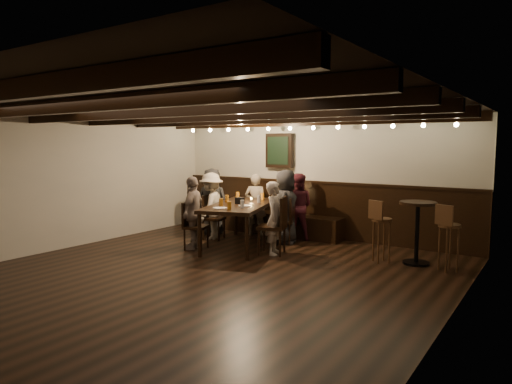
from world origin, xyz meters
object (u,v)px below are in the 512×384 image
Objects in this scene: person_left_far at (193,213)px; high_top_table at (417,223)px; person_bench_centre at (256,205)px; person_bench_left at (212,201)px; person_bench_right at (297,206)px; person_right_near at (285,207)px; person_right_far at (275,218)px; chair_left_near at (213,226)px; bar_stool_left at (381,239)px; chair_right_near at (284,229)px; chair_right_far at (273,237)px; bar_stool_right at (448,246)px; chair_left_far at (195,235)px; person_left_near at (211,206)px; dining_table at (241,207)px.

person_left_far is 3.80m from high_top_table.
person_bench_left is at bearing 9.46° from person_bench_centre.
person_bench_left is 1.06× the size of person_bench_right.
person_right_near is 0.90m from person_right_far.
bar_stool_left reaches higher than chair_left_near.
chair_right_near is 0.89× the size of high_top_table.
chair_right_near is 0.90× the size of chair_right_far.
person_right_far is (1.68, -0.38, 0.36)m from chair_left_near.
person_bench_left is 1.11× the size of person_right_far.
person_bench_left is 4.71m from bar_stool_right.
chair_left_far is at bearing -139.80° from bar_stool_left.
person_right_near reaches higher than chair_right_near.
person_left_far is 1.05× the size of person_right_far.
person_left_near is at bearing -175.28° from high_top_table.
person_bench_left is at bearing -161.62° from bar_stool_right.
person_left_far reaches higher than chair_left_near.
person_bench_centre reaches higher than bar_stool_left.
chair_left_near is 3.91m from high_top_table.
chair_left_near is 0.65m from person_bench_left.
bar_stool_right reaches higher than dining_table.
chair_left_near is at bearing 57.98° from chair_right_far.
chair_left_near is 1.76m from person_right_far.
person_left_far is (-1.13, -1.81, 0.00)m from person_bench_right.
person_left_far is at bearing -149.04° from dining_table.
bar_stool_left is at bearing -157.77° from high_top_table.
person_right_near is 1.12× the size of person_right_far.
person_left_far is at bearing -162.01° from high_top_table.
person_left_far is (-0.23, -1.66, 0.02)m from person_bench_centre.
chair_left_near is 0.67× the size of person_left_far.
chair_right_near is 0.67× the size of person_left_near.
chair_left_near is 0.88× the size of high_top_table.
chair_left_far is 0.68× the size of person_right_far.
person_left_near is (-0.32, 0.84, 0.40)m from chair_left_far.
person_right_far is (1.42, 0.48, -0.03)m from person_left_far.
person_bench_left is 3.72m from bar_stool_left.
bar_stool_right reaches higher than chair_left_near.
dining_table is 0.95m from chair_right_far.
person_left_near is at bearing 149.04° from dining_table.
chair_right_far is at bearing 82.44° from person_bench_right.
chair_right_far is 2.78m from bar_stool_right.
high_top_table is at bearing -9.37° from dining_table.
chair_left_far is at bearing 90.00° from person_right_far.
bar_stool_right is at bearing -97.47° from chair_right_far.
person_left_near is at bearing 90.00° from person_right_near.
high_top_table reaches higher than dining_table.
chair_right_far is (0.29, -0.85, 0.03)m from chair_right_near.
dining_table is at bearing -150.32° from bar_stool_left.
bar_stool_right is at bearing -97.55° from person_right_far.
chair_left_near is 4.38m from bar_stool_right.
dining_table is 2.29× the size of bar_stool_right.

